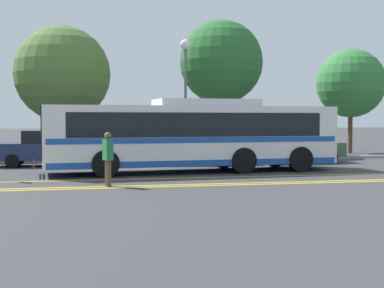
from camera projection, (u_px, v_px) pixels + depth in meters
name	position (u px, v px, depth m)	size (l,w,h in m)	color
ground_plane	(153.00, 171.00, 21.43)	(220.00, 220.00, 0.00)	#38383A
lane_strip_0	(204.00, 178.00, 19.12)	(0.20, 31.50, 0.01)	gold
lane_strip_1	(217.00, 184.00, 17.28)	(0.20, 31.50, 0.01)	gold
lane_strip_2	(220.00, 185.00, 16.88)	(0.20, 31.50, 0.01)	gold
curb_strip	(170.00, 160.00, 26.69)	(39.50, 0.36, 0.15)	#99999E
transit_bus	(192.00, 134.00, 21.21)	(11.95, 3.38, 2.88)	silver
parked_car_1	(50.00, 148.00, 23.87)	(4.93, 1.96, 1.60)	navy
parked_car_2	(202.00, 149.00, 24.86)	(4.16, 2.08, 1.38)	olive
parked_car_3	(299.00, 148.00, 25.78)	(4.25, 1.99, 1.40)	#335B33
pedestrian_0	(108.00, 156.00, 16.56)	(0.33, 0.47, 1.69)	brown
street_lamp	(185.00, 69.00, 27.86)	(0.55, 0.55, 6.26)	#59595E
tree_0	(351.00, 83.00, 32.83)	(4.20, 4.20, 6.41)	#513823
tree_1	(221.00, 62.00, 31.46)	(4.90, 4.90, 7.93)	#513823
tree_3	(62.00, 74.00, 28.28)	(5.06, 5.06, 7.03)	#513823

